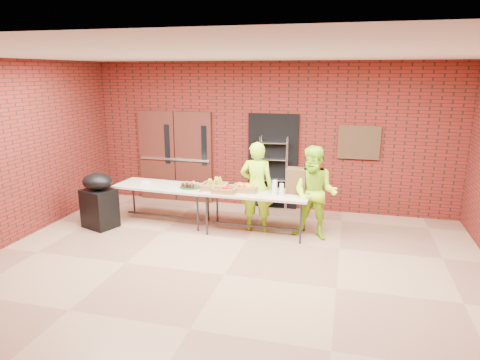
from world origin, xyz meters
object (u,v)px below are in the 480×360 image
table_left (163,188)px  volunteer_woman (257,187)px  table_right (256,195)px  covered_grill (99,200)px  coffee_dispenser (296,181)px  volunteer_man (315,193)px  wire_rack (273,174)px

table_left → volunteer_woman: (1.91, 0.01, 0.15)m
table_right → covered_grill: (-3.04, -0.45, -0.19)m
coffee_dispenser → volunteer_man: 0.42m
volunteer_woman → volunteer_man: (1.10, -0.12, -0.01)m
volunteer_man → table_left: bearing=-170.7°
coffee_dispenser → volunteer_woman: size_ratio=0.27×
coffee_dispenser → volunteer_man: size_ratio=0.27×
table_left → covered_grill: 1.25m
table_right → coffee_dispenser: coffee_dispenser is taller
table_right → volunteer_man: 1.07m
covered_grill → volunteer_woman: 3.08m
wire_rack → table_left: bearing=-152.5°
volunteer_woman → volunteer_man: volunteer_woman is taller
covered_grill → volunteer_woman: size_ratio=0.63×
volunteer_woman → covered_grill: bearing=7.8°
covered_grill → volunteer_man: 4.14m
table_left → volunteer_man: 3.01m
table_left → coffee_dispenser: coffee_dispenser is taller
table_left → table_right: (1.94, -0.13, 0.03)m
table_right → volunteer_woman: 0.19m
volunteer_woman → table_left: bearing=-2.9°
wire_rack → table_left: 2.42m
wire_rack → volunteer_woman: (-0.08, -1.36, 0.05)m
coffee_dispenser → covered_grill: coffee_dispenser is taller
volunteer_man → table_right: bearing=-167.6°
table_right → volunteer_man: bearing=1.7°
table_left → volunteer_man: size_ratio=1.13×
wire_rack → volunteer_man: volunteer_man is taller
covered_grill → volunteer_woman: (3.01, 0.59, 0.32)m
wire_rack → volunteer_woman: volunteer_woman is taller
wire_rack → table_left: (-1.99, -1.38, -0.10)m
table_right → volunteer_man: (1.07, 0.02, 0.12)m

